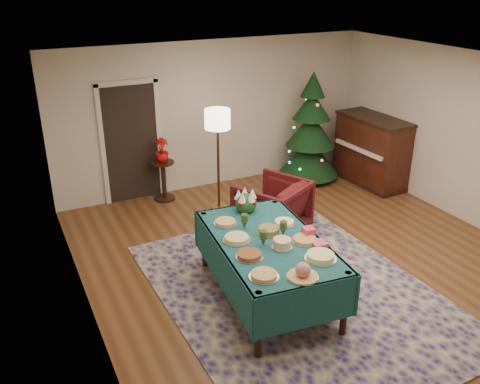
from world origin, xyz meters
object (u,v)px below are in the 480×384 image
floor_lamp (218,125)px  potted_plant (162,155)px  side_table (164,181)px  christmas_tree (311,132)px  gift_box (308,232)px  buffet_table (268,252)px  piano (371,151)px  armchair (272,205)px

floor_lamp → potted_plant: (-0.74, 0.74, -0.64)m
side_table → christmas_tree: size_ratio=0.34×
gift_box → floor_lamp: 2.88m
floor_lamp → potted_plant: bearing=134.7°
buffet_table → side_table: 3.45m
floor_lamp → christmas_tree: bearing=11.7°
potted_plant → piano: bearing=-14.7°
buffet_table → side_table: bearing=93.1°
gift_box → potted_plant: size_ratio=0.31×
armchair → christmas_tree: size_ratio=0.46×
gift_box → armchair: (0.42, 1.61, -0.40)m
gift_box → christmas_tree: 3.94m
floor_lamp → christmas_tree: christmas_tree is taller
floor_lamp → piano: 3.20m
armchair → piano: size_ratio=0.63×
gift_box → side_table: gift_box is taller
buffet_table → christmas_tree: christmas_tree is taller
piano → buffet_table: bearing=-146.2°
gift_box → side_table: size_ratio=0.18×
buffet_table → potted_plant: bearing=93.1°
armchair → piano: piano is taller
gift_box → floor_lamp: (0.06, 2.82, 0.59)m
buffet_table → armchair: size_ratio=2.33×
buffet_table → floor_lamp: bearing=78.5°
piano → christmas_tree: bearing=143.3°
buffet_table → floor_lamp: floor_lamp is taller
side_table → floor_lamp: bearing=-45.3°
potted_plant → christmas_tree: christmas_tree is taller
armchair → piano: 2.89m
armchair → floor_lamp: 1.61m
floor_lamp → armchair: bearing=-73.6°
potted_plant → buffet_table: bearing=-86.9°
potted_plant → gift_box: bearing=-79.3°
buffet_table → christmas_tree: (2.69, 3.13, 0.28)m
floor_lamp → christmas_tree: (2.14, 0.44, -0.53)m
armchair → side_table: armchair is taller
armchair → christmas_tree: christmas_tree is taller
buffet_table → gift_box: (0.49, -0.13, 0.22)m
floor_lamp → buffet_table: bearing=-101.5°
piano → side_table: bearing=165.3°
side_table → buffet_table: bearing=-86.9°
side_table → piano: (3.81, -1.00, 0.29)m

